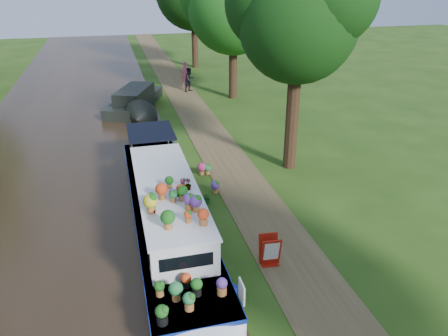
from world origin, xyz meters
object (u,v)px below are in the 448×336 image
Objects in this scene: pedestrian_pink at (185,74)px; plant_boat at (169,213)px; second_boat at (135,101)px; pedestrian_dark at (190,80)px; sandwich_board at (270,252)px.

plant_boat is at bearing -77.25° from pedestrian_pink.
plant_boat is at bearing -67.42° from second_boat.
second_boat is at bearing 90.23° from plant_boat.
second_boat is 4.00× the size of pedestrian_pink.
pedestrian_dark is (4.15, 18.68, 0.03)m from plant_boat.
pedestrian_pink is at bearing 72.71° from second_boat.
sandwich_board is at bearing -69.33° from pedestrian_pink.
plant_boat is 7.15× the size of pedestrian_pink.
pedestrian_pink reaches higher than second_boat.
pedestrian_dark reaches higher than second_boat.
plant_boat is 14.30× the size of sandwich_board.
plant_boat is 7.89× the size of pedestrian_dark.
plant_boat reaches higher than sandwich_board.
sandwich_board is 0.55× the size of pedestrian_dark.
plant_boat is 1.79× the size of second_boat.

